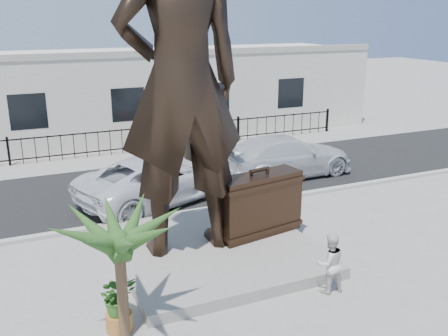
{
  "coord_description": "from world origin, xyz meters",
  "views": [
    {
      "loc": [
        -5.24,
        -10.04,
        6.39
      ],
      "look_at": [
        0.0,
        2.0,
        2.3
      ],
      "focal_mm": 40.0,
      "sensor_mm": 36.0,
      "label": 1
    }
  ],
  "objects_px": {
    "suitcase": "(259,204)",
    "tourist": "(330,263)",
    "car_white": "(159,178)",
    "statue": "(181,83)"
  },
  "relations": [
    {
      "from": "tourist",
      "to": "car_white",
      "type": "bearing_deg",
      "value": -70.99
    },
    {
      "from": "tourist",
      "to": "car_white",
      "type": "height_order",
      "value": "car_white"
    },
    {
      "from": "tourist",
      "to": "car_white",
      "type": "relative_size",
      "value": 0.25
    },
    {
      "from": "statue",
      "to": "suitcase",
      "type": "height_order",
      "value": "statue"
    },
    {
      "from": "suitcase",
      "to": "statue",
      "type": "bearing_deg",
      "value": 169.81
    },
    {
      "from": "suitcase",
      "to": "tourist",
      "type": "xyz_separation_m",
      "value": [
        0.32,
        -3.04,
        -0.44
      ]
    },
    {
      "from": "car_white",
      "to": "tourist",
      "type": "bearing_deg",
      "value": 174.28
    },
    {
      "from": "suitcase",
      "to": "car_white",
      "type": "height_order",
      "value": "suitcase"
    },
    {
      "from": "suitcase",
      "to": "tourist",
      "type": "height_order",
      "value": "suitcase"
    },
    {
      "from": "suitcase",
      "to": "tourist",
      "type": "relative_size",
      "value": 1.69
    }
  ]
}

